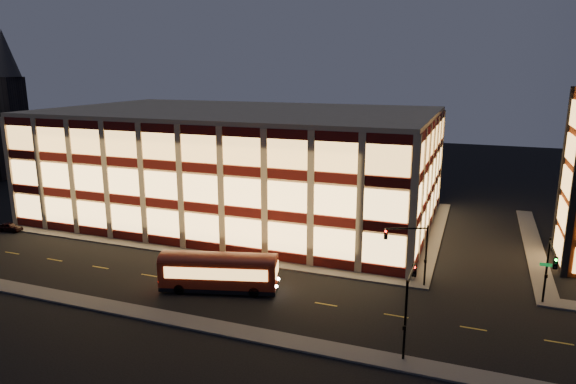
% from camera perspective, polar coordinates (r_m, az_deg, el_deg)
% --- Properties ---
extents(ground, '(200.00, 200.00, 0.00)m').
position_cam_1_polar(ground, '(56.39, -9.88, -7.20)').
color(ground, black).
rests_on(ground, ground).
extents(sidewalk_office_south, '(54.00, 2.00, 0.15)m').
position_cam_1_polar(sidewalk_office_south, '(58.65, -11.94, -6.38)').
color(sidewalk_office_south, '#514F4C').
rests_on(sidewalk_office_south, ground).
extents(sidewalk_office_east, '(2.00, 30.00, 0.15)m').
position_cam_1_polar(sidewalk_office_east, '(65.42, 15.94, -4.51)').
color(sidewalk_office_east, '#514F4C').
rests_on(sidewalk_office_east, ground).
extents(sidewalk_tower_west, '(2.00, 30.00, 0.15)m').
position_cam_1_polar(sidewalk_tower_west, '(65.64, 25.57, -5.29)').
color(sidewalk_tower_west, '#514F4C').
rests_on(sidewalk_tower_west, ground).
extents(sidewalk_near, '(100.00, 2.00, 0.15)m').
position_cam_1_polar(sidewalk_near, '(46.58, -18.13, -12.21)').
color(sidewalk_near, '#514F4C').
rests_on(sidewalk_near, ground).
extents(office_building, '(50.45, 30.45, 14.50)m').
position_cam_1_polar(office_building, '(70.20, -5.23, 3.22)').
color(office_building, tan).
rests_on(office_building, ground).
extents(church_tower, '(5.00, 5.00, 18.00)m').
position_cam_1_polar(church_tower, '(129.74, -28.33, 7.20)').
color(church_tower, '#2D2621').
rests_on(church_tower, ground).
extents(church_spire, '(6.00, 6.00, 10.00)m').
position_cam_1_polar(church_spire, '(129.33, -29.04, 13.35)').
color(church_spire, '#4C473F').
rests_on(church_spire, church_tower).
extents(traffic_signal_far, '(3.79, 1.87, 6.00)m').
position_cam_1_polar(traffic_signal_far, '(48.36, 13.56, -5.75)').
color(traffic_signal_far, black).
rests_on(traffic_signal_far, ground).
extents(traffic_signal_right, '(1.20, 4.37, 6.00)m').
position_cam_1_polar(traffic_signal_right, '(47.71, 27.08, -7.20)').
color(traffic_signal_right, black).
rests_on(traffic_signal_right, ground).
extents(traffic_signal_near, '(0.32, 4.45, 6.00)m').
position_cam_1_polar(traffic_signal_near, '(37.81, 13.30, -11.31)').
color(traffic_signal_near, black).
rests_on(traffic_signal_near, ground).
extents(trolley_bus, '(10.93, 5.37, 3.59)m').
position_cam_1_polar(trolley_bus, '(47.54, -7.70, -8.56)').
color(trolley_bus, maroon).
rests_on(trolley_bus, ground).
extents(parked_car_0, '(3.30, 1.58, 1.09)m').
position_cam_1_polar(parked_car_0, '(72.88, -28.50, -3.44)').
color(parked_car_0, black).
rests_on(parked_car_0, ground).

